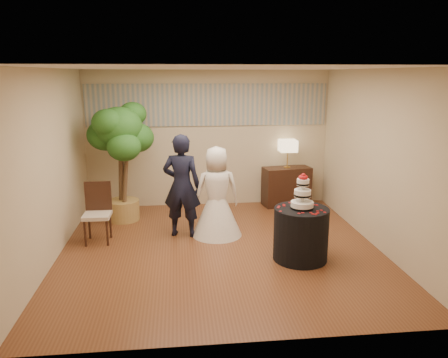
{
  "coord_description": "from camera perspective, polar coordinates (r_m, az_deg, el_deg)",
  "views": [
    {
      "loc": [
        -0.64,
        -6.46,
        2.72
      ],
      "look_at": [
        0.1,
        0.4,
        1.05
      ],
      "focal_mm": 35.0,
      "sensor_mm": 36.0,
      "label": 1
    }
  ],
  "objects": [
    {
      "name": "cake_table",
      "position": [
        6.64,
        10.0,
        -7.09
      ],
      "size": [
        1.01,
        1.01,
        0.8
      ],
      "primitive_type": "cylinder",
      "rotation": [
        0.0,
        0.0,
        0.3
      ],
      "color": "black",
      "rests_on": "floor"
    },
    {
      "name": "bride",
      "position": [
        7.39,
        -0.95,
        -1.66
      ],
      "size": [
        0.91,
        0.91,
        1.55
      ],
      "primitive_type": "imported",
      "rotation": [
        0.0,
        0.0,
        3.21
      ],
      "color": "white",
      "rests_on": "floor"
    },
    {
      "name": "console",
      "position": [
        9.29,
        8.15,
        -0.95
      ],
      "size": [
        1.03,
        0.58,
        0.81
      ],
      "primitive_type": "cube",
      "rotation": [
        0.0,
        0.0,
        0.15
      ],
      "color": "black",
      "rests_on": "floor"
    },
    {
      "name": "wall_front",
      "position": [
        4.22,
        2.89,
        -4.63
      ],
      "size": [
        5.0,
        0.06,
        2.8
      ],
      "primitive_type": "cube",
      "color": "beige",
      "rests_on": "ground"
    },
    {
      "name": "ficus_tree",
      "position": [
        8.31,
        -13.34,
        2.2
      ],
      "size": [
        1.44,
        1.44,
        2.26
      ],
      "primitive_type": null,
      "rotation": [
        0.0,
        0.0,
        2.68
      ],
      "color": "#265D1E",
      "rests_on": "floor"
    },
    {
      "name": "wall_right",
      "position": [
        7.3,
        19.44,
        2.41
      ],
      "size": [
        0.06,
        5.0,
        2.8
      ],
      "primitive_type": "cube",
      "color": "beige",
      "rests_on": "ground"
    },
    {
      "name": "wall_left",
      "position": [
        6.85,
        -21.79,
        1.51
      ],
      "size": [
        0.06,
        5.0,
        2.8
      ],
      "primitive_type": "cube",
      "color": "beige",
      "rests_on": "ground"
    },
    {
      "name": "ceiling",
      "position": [
        6.49,
        -0.51,
        14.31
      ],
      "size": [
        5.0,
        5.0,
        0.0
      ],
      "primitive_type": "cube",
      "color": "white",
      "rests_on": "wall_back"
    },
    {
      "name": "mural_border",
      "position": [
        8.99,
        -2.09,
        9.64
      ],
      "size": [
        4.9,
        0.02,
        0.85
      ],
      "primitive_type": "cube",
      "color": "gray",
      "rests_on": "wall_back"
    },
    {
      "name": "table_lamp",
      "position": [
        9.14,
        8.3,
        3.28
      ],
      "size": [
        0.35,
        0.35,
        0.58
      ],
      "primitive_type": null,
      "color": "beige",
      "rests_on": "console"
    },
    {
      "name": "side_chair",
      "position": [
        7.45,
        -16.26,
        -4.36
      ],
      "size": [
        0.46,
        0.48,
        0.99
      ],
      "primitive_type": null,
      "rotation": [
        0.0,
        0.0,
        -0.01
      ],
      "color": "black",
      "rests_on": "floor"
    },
    {
      "name": "groom",
      "position": [
        7.38,
        -5.54,
        -0.89
      ],
      "size": [
        0.72,
        0.56,
        1.76
      ],
      "primitive_type": "imported",
      "rotation": [
        0.0,
        0.0,
        2.9
      ],
      "color": "black",
      "rests_on": "floor"
    },
    {
      "name": "wall_back",
      "position": [
        9.08,
        -2.06,
        5.24
      ],
      "size": [
        5.0,
        0.06,
        2.8
      ],
      "primitive_type": "cube",
      "color": "beige",
      "rests_on": "ground"
    },
    {
      "name": "floor",
      "position": [
        7.04,
        -0.47,
        -9.13
      ],
      "size": [
        5.0,
        5.0,
        0.0
      ],
      "primitive_type": "cube",
      "color": "brown",
      "rests_on": "ground"
    },
    {
      "name": "wedding_cake",
      "position": [
        6.44,
        10.24,
        -1.56
      ],
      "size": [
        0.34,
        0.34,
        0.53
      ],
      "primitive_type": null,
      "color": "white",
      "rests_on": "cake_table"
    }
  ]
}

